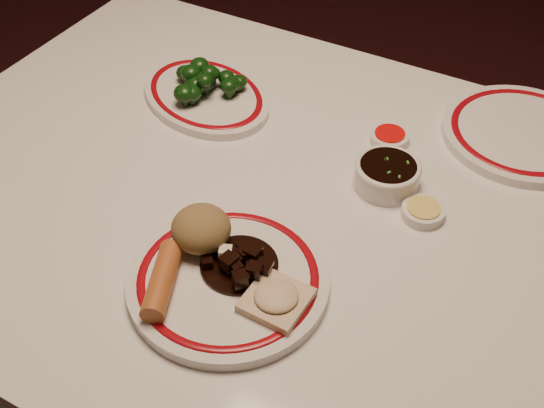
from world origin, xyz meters
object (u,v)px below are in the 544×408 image
Objects in this scene: stirfry_heap at (241,262)px; broccoli_pile at (204,80)px; main_plate at (228,280)px; soy_bowl at (387,176)px; fried_wonton at (276,298)px; rice_mound at (201,229)px; dining_table at (265,236)px; spring_roll at (162,280)px; broccoli_plate at (206,95)px.

broccoli_pile is at bearing 129.61° from stirfry_heap.
soy_bowl is (0.11, 0.29, 0.01)m from main_plate.
soy_bowl reaches higher than fried_wonton.
rice_mound is 0.83× the size of soy_bowl.
fried_wonton is at bearing -46.35° from broccoli_pile.
rice_mound is 0.37m from broccoli_pile.
stirfry_heap reaches higher than fried_wonton.
main_plate is at bearing -75.88° from dining_table.
rice_mound reaches higher than stirfry_heap.
broccoli_pile is at bearing 93.56° from spring_roll.
main_plate is at bearing 19.75° from spring_roll.
dining_table is 11.01× the size of stirfry_heap.
dining_table is 10.39× the size of spring_roll.
broccoli_pile reaches higher than broccoli_plate.
stirfry_heap is (-0.07, 0.03, 0.00)m from fried_wonton.
fried_wonton is 0.25× the size of broccoli_plate.
broccoli_plate is (-0.20, 0.40, -0.02)m from spring_roll.
soy_bowl is (0.37, -0.06, -0.02)m from broccoli_pile.
main_plate is 0.08m from fried_wonton.
rice_mound is at bearing 163.50° from fried_wonton.
fried_wonton is 0.07m from stirfry_heap.
spring_roll is 0.89× the size of broccoli_pile.
main_plate is 0.09m from spring_roll.
rice_mound is 1.04× the size of fried_wonton.
fried_wonton is at bearing -46.40° from broccoli_plate.
broccoli_plate is at bearing 170.98° from soy_bowl.
dining_table is at bearing -37.78° from broccoli_plate.
broccoli_plate is 0.37m from soy_bowl.
spring_roll is (-0.02, -0.24, 0.13)m from dining_table.
rice_mound reaches higher than dining_table.
rice_mound is at bearing 151.71° from main_plate.
soy_bowl reaches higher than main_plate.
fried_wonton is at bearing -22.94° from stirfry_heap.
soy_bowl is (0.03, 0.29, -0.01)m from fried_wonton.
broccoli_pile reaches higher than stirfry_heap.
spring_roll reaches higher than main_plate.
rice_mound is 0.31m from soy_bowl.
fried_wonton is at bearing -16.50° from rice_mound.
main_plate is 0.31m from soy_bowl.
broccoli_pile is at bearing 142.31° from dining_table.
rice_mound reaches higher than main_plate.
spring_roll reaches higher than broccoli_plate.
broccoli_pile is (-0.34, 0.35, 0.01)m from fried_wonton.
main_plate is (0.05, -0.18, 0.10)m from dining_table.
rice_mound reaches higher than fried_wonton.
dining_table is 0.30m from broccoli_pile.
spring_roll is at bearing -132.17° from stirfry_heap.
spring_roll is at bearing -63.92° from broccoli_pile.
rice_mound is (-0.02, -0.15, 0.14)m from dining_table.
broccoli_plate is at bearing -2.00° from broccoli_pile.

